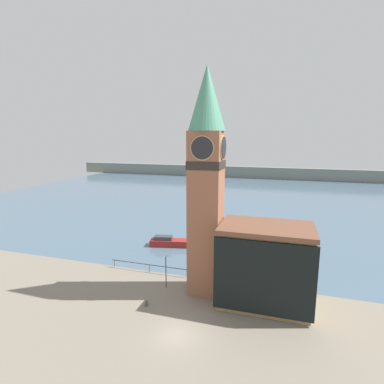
{
  "coord_description": "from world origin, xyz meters",
  "views": [
    {
      "loc": [
        8.57,
        -23.46,
        18.14
      ],
      "look_at": [
        -0.58,
        6.59,
        12.34
      ],
      "focal_mm": 28.0,
      "sensor_mm": 36.0,
      "label": 1
    }
  ],
  "objects_px": {
    "pier_building": "(265,265)",
    "lamp_post": "(166,265)",
    "clock_tower": "(206,177)",
    "mooring_bollard_near": "(146,303)",
    "boat_near": "(169,242)"
  },
  "relations": [
    {
      "from": "pier_building",
      "to": "lamp_post",
      "type": "xyz_separation_m",
      "value": [
        -11.61,
        0.03,
        -1.49
      ]
    },
    {
      "from": "clock_tower",
      "to": "boat_near",
      "type": "xyz_separation_m",
      "value": [
        -9.5,
        12.65,
        -13.01
      ]
    },
    {
      "from": "pier_building",
      "to": "lamp_post",
      "type": "distance_m",
      "value": 11.7
    },
    {
      "from": "boat_near",
      "to": "mooring_bollard_near",
      "type": "relative_size",
      "value": 10.76
    },
    {
      "from": "clock_tower",
      "to": "boat_near",
      "type": "relative_size",
      "value": 3.63
    },
    {
      "from": "clock_tower",
      "to": "mooring_bollard_near",
      "type": "bearing_deg",
      "value": -135.74
    },
    {
      "from": "pier_building",
      "to": "lamp_post",
      "type": "bearing_deg",
      "value": 179.86
    },
    {
      "from": "pier_building",
      "to": "boat_near",
      "type": "relative_size",
      "value": 1.4
    },
    {
      "from": "pier_building",
      "to": "lamp_post",
      "type": "height_order",
      "value": "pier_building"
    },
    {
      "from": "mooring_bollard_near",
      "to": "lamp_post",
      "type": "xyz_separation_m",
      "value": [
        0.55,
        4.44,
        2.62
      ]
    },
    {
      "from": "mooring_bollard_near",
      "to": "pier_building",
      "type": "bearing_deg",
      "value": 19.95
    },
    {
      "from": "clock_tower",
      "to": "pier_building",
      "type": "xyz_separation_m",
      "value": [
        6.85,
        -0.76,
        -9.23
      ]
    },
    {
      "from": "pier_building",
      "to": "boat_near",
      "type": "bearing_deg",
      "value": 140.65
    },
    {
      "from": "pier_building",
      "to": "boat_near",
      "type": "distance_m",
      "value": 21.48
    },
    {
      "from": "pier_building",
      "to": "mooring_bollard_near",
      "type": "height_order",
      "value": "pier_building"
    }
  ]
}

